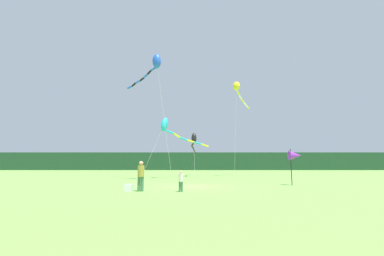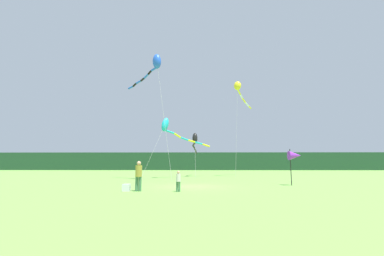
{
  "view_description": "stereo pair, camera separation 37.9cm",
  "coord_description": "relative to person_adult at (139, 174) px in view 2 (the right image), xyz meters",
  "views": [
    {
      "loc": [
        0.01,
        -17.9,
        1.58
      ],
      "look_at": [
        0.0,
        6.0,
        4.97
      ],
      "focal_mm": 23.56,
      "sensor_mm": 36.0,
      "label": 1
    },
    {
      "loc": [
        0.39,
        -17.9,
        1.58
      ],
      "look_at": [
        0.0,
        6.0,
        4.97
      ],
      "focal_mm": 23.56,
      "sensor_mm": 36.0,
      "label": 2
    }
  ],
  "objects": [
    {
      "name": "ground_plane",
      "position": [
        2.95,
        3.13,
        -0.96
      ],
      "size": [
        120.0,
        120.0,
        0.0
      ],
      "primitive_type": "plane",
      "color": "#6B9E42"
    },
    {
      "name": "distant_treeline",
      "position": [
        2.95,
        48.13,
        1.19
      ],
      "size": [
        108.0,
        2.04,
        4.31
      ],
      "primitive_type": "cube",
      "color": "#1E4228",
      "rests_on": "ground"
    },
    {
      "name": "person_adult",
      "position": [
        0.0,
        0.0,
        0.0
      ],
      "size": [
        0.38,
        0.38,
        1.72
      ],
      "color": "#3F724C",
      "rests_on": "ground"
    },
    {
      "name": "person_child",
      "position": [
        2.32,
        -0.2,
        -0.31
      ],
      "size": [
        0.26,
        0.26,
        1.17
      ],
      "color": "#3F724C",
      "rests_on": "ground"
    },
    {
      "name": "cooler_box",
      "position": [
        -0.69,
        0.03,
        -0.76
      ],
      "size": [
        0.42,
        0.36,
        0.41
      ],
      "primitive_type": "cube",
      "color": "silver",
      "rests_on": "ground"
    },
    {
      "name": "banner_flag_pole",
      "position": [
        10.65,
        4.07,
        1.19
      ],
      "size": [
        0.9,
        0.7,
        2.65
      ],
      "color": "black",
      "rests_on": "ground"
    },
    {
      "name": "kite_cyan",
      "position": [
        0.49,
        13.47,
        4.59
      ],
      "size": [
        7.31,
        6.78,
        6.8
      ],
      "color": "#B2B2B2",
      "rests_on": "ground"
    },
    {
      "name": "kite_blue",
      "position": [
        -0.87,
        9.6,
        10.62
      ],
      "size": [
        5.6,
        5.08,
        12.63
      ],
      "color": "#B2B2B2",
      "rests_on": "ground"
    },
    {
      "name": "kite_black",
      "position": [
        3.19,
        16.95,
        3.48
      ],
      "size": [
        0.7,
        6.41,
        5.45
      ],
      "color": "#B2B2B2",
      "rests_on": "ground"
    },
    {
      "name": "kite_yellow",
      "position": [
        9.02,
        17.29,
        10.24
      ],
      "size": [
        3.64,
        6.75,
        12.14
      ],
      "color": "#B2B2B2",
      "rests_on": "ground"
    }
  ]
}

